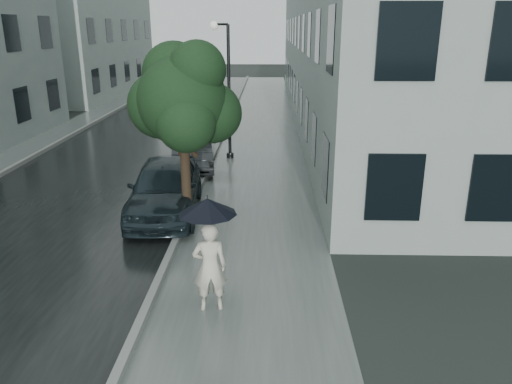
{
  "coord_description": "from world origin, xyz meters",
  "views": [
    {
      "loc": [
        0.6,
        -8.77,
        4.9
      ],
      "look_at": [
        0.32,
        1.99,
        1.3
      ],
      "focal_mm": 35.0,
      "sensor_mm": 36.0,
      "label": 1
    }
  ],
  "objects_px": {
    "street_tree": "(183,99)",
    "pedestrian": "(210,267)",
    "lamp_post": "(225,82)",
    "car_far": "(192,149)",
    "car_near": "(165,187)"
  },
  "relations": [
    {
      "from": "street_tree",
      "to": "car_near",
      "type": "height_order",
      "value": "street_tree"
    },
    {
      "from": "street_tree",
      "to": "lamp_post",
      "type": "xyz_separation_m",
      "value": [
        0.39,
        7.04,
        -0.35
      ]
    },
    {
      "from": "street_tree",
      "to": "pedestrian",
      "type": "bearing_deg",
      "value": -75.41
    },
    {
      "from": "car_far",
      "to": "lamp_post",
      "type": "bearing_deg",
      "value": 39.92
    },
    {
      "from": "street_tree",
      "to": "car_near",
      "type": "xyz_separation_m",
      "value": [
        -0.75,
        0.89,
        -2.49
      ]
    },
    {
      "from": "pedestrian",
      "to": "car_near",
      "type": "distance_m",
      "value": 5.13
    },
    {
      "from": "pedestrian",
      "to": "car_far",
      "type": "distance_m",
      "value": 9.79
    },
    {
      "from": "pedestrian",
      "to": "street_tree",
      "type": "relative_size",
      "value": 0.36
    },
    {
      "from": "street_tree",
      "to": "car_near",
      "type": "bearing_deg",
      "value": 130.23
    },
    {
      "from": "pedestrian",
      "to": "car_far",
      "type": "xyz_separation_m",
      "value": [
        -1.77,
        9.62,
        -0.18
      ]
    },
    {
      "from": "pedestrian",
      "to": "street_tree",
      "type": "distance_m",
      "value": 4.72
    },
    {
      "from": "pedestrian",
      "to": "lamp_post",
      "type": "bearing_deg",
      "value": -96.19
    },
    {
      "from": "lamp_post",
      "to": "car_far",
      "type": "bearing_deg",
      "value": -110.59
    },
    {
      "from": "car_far",
      "to": "car_near",
      "type": "bearing_deg",
      "value": -99.83
    },
    {
      "from": "car_far",
      "to": "street_tree",
      "type": "bearing_deg",
      "value": -92.33
    }
  ]
}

